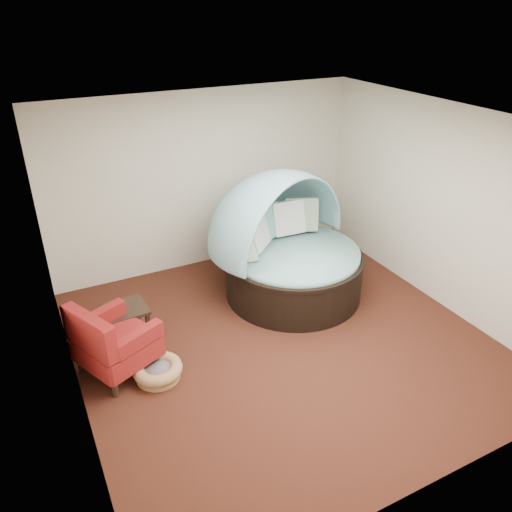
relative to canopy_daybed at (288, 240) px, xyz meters
name	(u,v)px	position (x,y,z in m)	size (l,w,h in m)	color
floor	(282,340)	(-0.67, -1.04, -0.86)	(5.00, 5.00, 0.00)	#431D13
wall_back	(205,181)	(-0.67, 1.46, 0.54)	(5.00, 5.00, 0.00)	beige
wall_front	(444,371)	(-0.67, -3.54, 0.54)	(5.00, 5.00, 0.00)	beige
wall_left	(61,295)	(-3.17, -1.04, 0.54)	(5.00, 5.00, 0.00)	beige
wall_right	(442,208)	(1.83, -1.04, 0.54)	(5.00, 5.00, 0.00)	beige
ceiling	(288,124)	(-0.67, -1.04, 1.94)	(5.00, 5.00, 0.00)	white
canopy_daybed	(288,240)	(0.00, 0.00, 0.00)	(2.62, 2.58, 1.85)	black
pet_basket	(158,370)	(-2.32, -1.00, -0.75)	(0.76, 0.76, 0.20)	#9A7446
red_armchair	(112,342)	(-2.73, -0.68, -0.42)	(1.07, 1.07, 0.95)	black
side_table	(127,319)	(-2.43, -0.11, -0.55)	(0.54, 0.54, 0.48)	black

